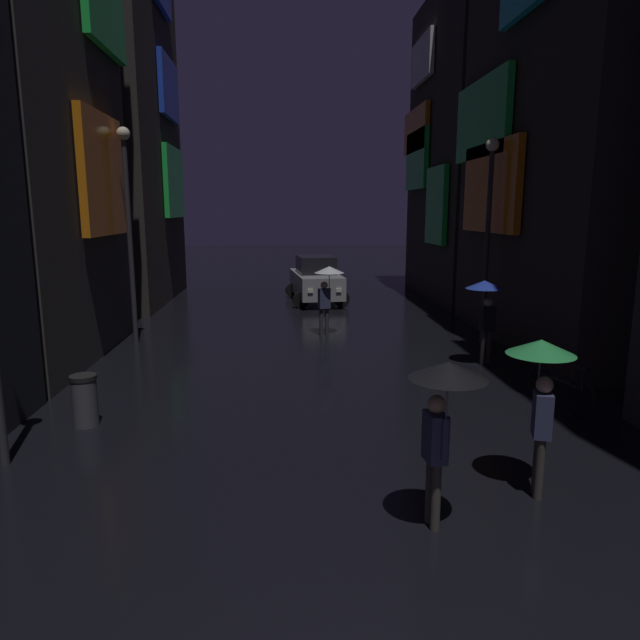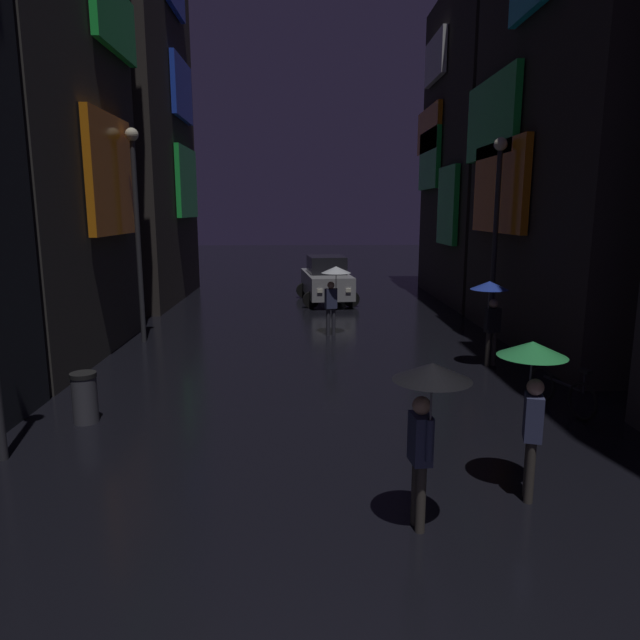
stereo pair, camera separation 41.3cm
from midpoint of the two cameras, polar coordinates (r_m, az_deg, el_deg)
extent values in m
cube|color=orange|center=(16.22, -21.63, 13.35)|extent=(0.20, 3.19, 3.08)
cube|color=#26E54C|center=(18.03, -21.41, 26.42)|extent=(0.20, 3.25, 1.72)
cube|color=#2D2826|center=(26.35, -21.09, 25.31)|extent=(4.00, 8.14, 21.25)
cube|color=#26E54C|center=(26.04, -14.84, 13.15)|extent=(0.20, 3.66, 2.96)
cube|color=#264CF9|center=(26.32, -15.35, 21.41)|extent=(0.20, 3.43, 2.41)
cube|color=#2D2826|center=(17.86, 24.34, 18.29)|extent=(4.00, 8.62, 12.72)
cube|color=orange|center=(17.73, 16.02, 12.60)|extent=(0.20, 4.15, 2.57)
cube|color=#26E54C|center=(18.90, 15.25, 18.82)|extent=(0.20, 4.29, 2.32)
cube|color=#2D2826|center=(25.86, 14.93, 16.14)|extent=(4.00, 8.06, 12.57)
cube|color=#26E54C|center=(23.31, 11.05, 11.16)|extent=(0.20, 2.53, 3.01)
cube|color=#26E54C|center=(26.87, 9.20, 15.50)|extent=(0.20, 3.48, 2.56)
cube|color=orange|center=(27.31, 9.14, 18.21)|extent=(0.20, 4.06, 1.90)
cube|color=white|center=(27.07, 9.73, 24.28)|extent=(0.20, 3.24, 1.80)
cylinder|color=#38332D|center=(8.25, 19.71, -13.85)|extent=(0.12, 0.12, 0.85)
cylinder|color=#38332D|center=(8.42, 19.57, -13.34)|extent=(0.12, 0.12, 0.85)
cube|color=#333859|center=(8.07, 19.97, -8.89)|extent=(0.31, 0.39, 0.60)
sphere|color=tan|center=(7.94, 20.17, -6.10)|extent=(0.22, 0.22, 0.22)
cylinder|color=#333859|center=(8.22, 19.49, -8.14)|extent=(0.09, 0.09, 0.50)
cylinder|color=slate|center=(8.12, 19.65, -5.90)|extent=(0.02, 0.02, 0.77)
cone|color=green|center=(7.99, 19.87, -2.56)|extent=(0.90, 0.90, 0.20)
cylinder|color=#2D2D38|center=(17.38, -0.54, -0.22)|extent=(0.12, 0.12, 0.85)
cylinder|color=#2D2D38|center=(17.44, 0.02, -0.18)|extent=(0.12, 0.12, 0.85)
cube|color=#333859|center=(17.28, -0.26, 2.16)|extent=(0.39, 0.30, 0.60)
sphere|color=tan|center=(17.22, -0.26, 3.51)|extent=(0.22, 0.22, 0.22)
cylinder|color=#333859|center=(17.38, 0.24, 2.37)|extent=(0.09, 0.09, 0.50)
cylinder|color=slate|center=(17.33, 0.25, 3.47)|extent=(0.02, 0.02, 0.77)
cone|color=silver|center=(17.27, 0.25, 5.06)|extent=(0.90, 0.90, 0.20)
cylinder|color=#38332D|center=(7.37, 9.34, -16.43)|extent=(0.12, 0.12, 0.85)
cylinder|color=#38332D|center=(7.22, 9.82, -17.06)|extent=(0.12, 0.12, 0.85)
cube|color=#333859|center=(6.99, 9.77, -11.47)|extent=(0.25, 0.36, 0.60)
sphere|color=tan|center=(6.85, 9.88, -8.30)|extent=(0.22, 0.22, 0.22)
cylinder|color=#333859|center=(6.83, 10.70, -11.60)|extent=(0.09, 0.09, 0.50)
cylinder|color=slate|center=(6.71, 10.80, -8.96)|extent=(0.02, 0.02, 0.77)
cone|color=black|center=(6.56, 10.95, -4.97)|extent=(0.90, 0.90, 0.20)
cylinder|color=#38332D|center=(14.78, 15.77, -2.64)|extent=(0.12, 0.12, 0.85)
cylinder|color=#38332D|center=(14.68, 15.20, -2.71)|extent=(0.12, 0.12, 0.85)
cube|color=black|center=(14.58, 15.63, 0.10)|extent=(0.39, 0.31, 0.60)
sphere|color=beige|center=(14.51, 15.71, 1.69)|extent=(0.22, 0.22, 0.22)
cylinder|color=black|center=(14.43, 15.17, 0.21)|extent=(0.09, 0.09, 0.50)
cylinder|color=slate|center=(14.37, 15.24, 1.52)|extent=(0.02, 0.02, 0.77)
cone|color=#263FB2|center=(14.30, 15.34, 3.44)|extent=(0.90, 0.90, 0.20)
torus|color=black|center=(12.42, 20.23, -5.81)|extent=(0.26, 0.71, 0.72)
torus|color=black|center=(11.64, 23.72, -7.17)|extent=(0.26, 0.71, 0.72)
cylinder|color=black|center=(11.97, 21.98, -5.64)|extent=(0.33, 0.97, 0.05)
cylinder|color=black|center=(11.55, 23.86, -5.51)|extent=(0.04, 0.04, 0.40)
cube|color=black|center=(11.49, 23.94, -4.46)|extent=(0.18, 0.26, 0.06)
cylinder|color=black|center=(12.28, 20.40, -3.34)|extent=(0.15, 0.44, 0.03)
cube|color=#99999E|center=(23.74, -0.92, 3.65)|extent=(2.11, 4.25, 0.90)
cube|color=black|center=(23.65, -0.92, 5.57)|extent=(1.63, 1.98, 0.70)
cylinder|color=black|center=(22.64, 1.63, 2.13)|extent=(0.66, 0.28, 0.64)
cylinder|color=black|center=(22.38, -2.43, 2.03)|extent=(0.66, 0.28, 0.64)
cylinder|color=black|center=(25.23, 0.43, 3.05)|extent=(0.66, 0.28, 0.64)
cylinder|color=black|center=(25.00, -3.22, 2.96)|extent=(0.66, 0.28, 0.64)
cube|color=white|center=(21.81, 1.35, 2.99)|extent=(0.21, 0.08, 0.14)
cube|color=white|center=(21.63, -1.51, 2.92)|extent=(0.21, 0.08, 0.14)
cylinder|color=#2D2D33|center=(17.01, -19.12, 7.08)|extent=(0.14, 0.14, 5.64)
sphere|color=#F9EFCC|center=(17.10, -19.78, 17.14)|extent=(0.36, 0.36, 0.36)
cylinder|color=#2D2D33|center=(16.75, 15.66, 6.73)|extent=(0.14, 0.14, 5.35)
sphere|color=#F9EFCC|center=(16.80, 16.18, 16.48)|extent=(0.36, 0.36, 0.36)
cylinder|color=#3F3F47|center=(11.15, -23.44, -7.59)|extent=(0.44, 0.44, 0.85)
cylinder|color=black|center=(11.01, -23.63, -5.29)|extent=(0.46, 0.46, 0.08)
camera|label=1|loc=(0.21, -91.01, -0.20)|focal=32.00mm
camera|label=2|loc=(0.21, 88.99, 0.20)|focal=32.00mm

